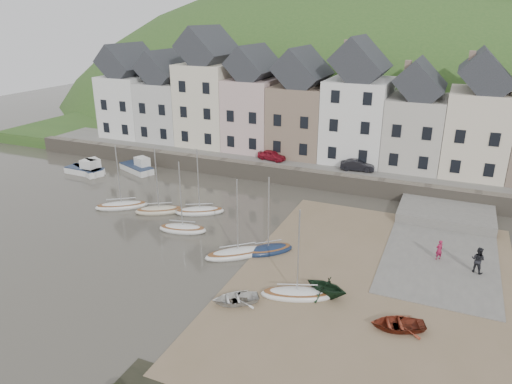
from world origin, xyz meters
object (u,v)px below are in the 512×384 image
at_px(sailboat_0, 122,205).
at_px(person_red, 439,250).
at_px(rowboat_white, 235,298).
at_px(car_left, 272,155).
at_px(car_right, 357,165).
at_px(person_dark, 478,260).
at_px(rowboat_red, 397,324).
at_px(rowboat_green, 327,286).

bearing_deg(sailboat_0, person_red, 2.22).
height_order(rowboat_white, car_left, car_left).
distance_m(car_left, car_right, 9.70).
bearing_deg(person_dark, sailboat_0, 23.70).
xyz_separation_m(rowboat_white, person_red, (11.34, 10.87, 0.53)).
xyz_separation_m(rowboat_red, car_right, (-7.37, 23.55, 1.80)).
distance_m(sailboat_0, car_right, 24.24).
bearing_deg(rowboat_green, rowboat_red, 82.44).
distance_m(rowboat_white, person_dark, 17.12).
height_order(person_red, car_right, car_right).
relative_size(person_red, car_left, 0.47).
height_order(rowboat_white, car_right, car_right).
xyz_separation_m(rowboat_white, car_left, (-7.38, 24.90, 1.80)).
bearing_deg(rowboat_white, person_red, 99.49).
relative_size(sailboat_0, rowboat_green, 2.31).
bearing_deg(sailboat_0, rowboat_white, -30.62).
relative_size(car_left, car_right, 0.93).
distance_m(sailboat_0, rowboat_red, 27.54).
relative_size(person_dark, car_right, 0.54).
bearing_deg(person_red, car_right, -97.35).
height_order(sailboat_0, car_right, sailboat_0).
xyz_separation_m(person_red, person_dark, (2.56, -0.90, 0.18)).
distance_m(sailboat_0, person_dark, 30.45).
distance_m(rowboat_green, person_dark, 11.30).
bearing_deg(rowboat_red, car_left, -163.45).
bearing_deg(rowboat_white, car_right, 140.41).
bearing_deg(car_right, rowboat_green, 179.70).
height_order(person_dark, car_left, car_left).
xyz_separation_m(sailboat_0, rowboat_red, (26.21, -8.44, 0.12)).
distance_m(rowboat_green, car_left, 25.23).
height_order(rowboat_green, person_dark, person_dark).
bearing_deg(rowboat_white, rowboat_green, 86.37).
bearing_deg(sailboat_0, car_right, 38.74).
distance_m(rowboat_white, car_left, 26.04).
relative_size(person_red, car_right, 0.44).
bearing_deg(car_right, sailboat_0, 121.38).
height_order(rowboat_green, car_left, car_left).
bearing_deg(rowboat_green, car_right, -161.17).
distance_m(rowboat_red, car_left, 29.14).
xyz_separation_m(rowboat_green, rowboat_red, (4.65, -1.63, -0.40)).
xyz_separation_m(rowboat_white, rowboat_green, (5.03, 2.98, 0.41)).
height_order(person_red, person_dark, person_dark).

